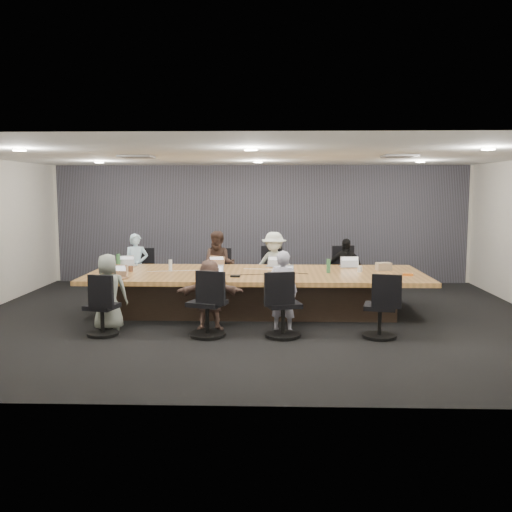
{
  "coord_description": "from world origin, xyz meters",
  "views": [
    {
      "loc": [
        0.32,
        -9.67,
        2.24
      ],
      "look_at": [
        0.0,
        0.4,
        1.05
      ],
      "focal_mm": 40.0,
      "sensor_mm": 36.0,
      "label": 1
    }
  ],
  "objects_px": {
    "chair_6": "(283,310)",
    "person_2": "(274,266)",
    "laptop_0": "(129,265)",
    "chair_7": "(380,312)",
    "chair_2": "(274,276)",
    "laptop_3": "(349,266)",
    "person_0": "(136,266)",
    "person_3": "(345,269)",
    "chair_5": "(207,309)",
    "canvas_bag": "(384,266)",
    "chair_0": "(141,277)",
    "chair_1": "(221,277)",
    "person_1": "(219,265)",
    "person_6": "(283,291)",
    "bottle_green_left": "(118,261)",
    "bottle_green_right": "(328,266)",
    "laptop_6": "(282,279)",
    "laptop_4": "(117,278)",
    "laptop_5": "(213,279)",
    "conference_table": "(256,291)",
    "snack_packet": "(408,274)",
    "laptop_2": "(274,266)",
    "chair_3": "(343,275)",
    "stapler": "(281,273)",
    "mug_brown": "(131,269)",
    "person_4": "(108,292)",
    "bottle_clear": "(170,265)",
    "chair_4": "(102,312)"
  },
  "relations": [
    {
      "from": "chair_2",
      "to": "person_1",
      "type": "distance_m",
      "value": 1.21
    },
    {
      "from": "laptop_3",
      "to": "laptop_4",
      "type": "bearing_deg",
      "value": 18.95
    },
    {
      "from": "bottle_clear",
      "to": "snack_packet",
      "type": "height_order",
      "value": "bottle_clear"
    },
    {
      "from": "person_3",
      "to": "laptop_3",
      "type": "xyz_separation_m",
      "value": [
        0.0,
        -0.55,
        0.13
      ]
    },
    {
      "from": "laptop_2",
      "to": "canvas_bag",
      "type": "bearing_deg",
      "value": 179.04
    },
    {
      "from": "chair_7",
      "to": "laptop_3",
      "type": "height_order",
      "value": "chair_7"
    },
    {
      "from": "person_2",
      "to": "person_1",
      "type": "bearing_deg",
      "value": -166.43
    },
    {
      "from": "conference_table",
      "to": "person_1",
      "type": "xyz_separation_m",
      "value": [
        -0.8,
        1.35,
        0.29
      ]
    },
    {
      "from": "bottle_green_left",
      "to": "laptop_3",
      "type": "bearing_deg",
      "value": 3.63
    },
    {
      "from": "bottle_green_left",
      "to": "bottle_green_right",
      "type": "height_order",
      "value": "bottle_green_left"
    },
    {
      "from": "chair_1",
      "to": "person_1",
      "type": "relative_size",
      "value": 0.55
    },
    {
      "from": "chair_6",
      "to": "person_2",
      "type": "distance_m",
      "value": 3.06
    },
    {
      "from": "chair_5",
      "to": "canvas_bag",
      "type": "bearing_deg",
      "value": 53.82
    },
    {
      "from": "chair_7",
      "to": "canvas_bag",
      "type": "bearing_deg",
      "value": 91.32
    },
    {
      "from": "conference_table",
      "to": "person_3",
      "type": "relative_size",
      "value": 4.83
    },
    {
      "from": "laptop_4",
      "to": "bottle_green_left",
      "type": "height_order",
      "value": "bottle_green_left"
    },
    {
      "from": "stapler",
      "to": "snack_packet",
      "type": "bearing_deg",
      "value": -17.08
    },
    {
      "from": "laptop_2",
      "to": "laptop_5",
      "type": "height_order",
      "value": "same"
    },
    {
      "from": "person_0",
      "to": "stapler",
      "type": "bearing_deg",
      "value": -40.37
    },
    {
      "from": "chair_6",
      "to": "person_2",
      "type": "relative_size",
      "value": 0.62
    },
    {
      "from": "snack_packet",
      "to": "person_1",
      "type": "bearing_deg",
      "value": 154.55
    },
    {
      "from": "laptop_4",
      "to": "bottle_green_left",
      "type": "bearing_deg",
      "value": 112.76
    },
    {
      "from": "laptop_3",
      "to": "laptop_6",
      "type": "distance_m",
      "value": 2.07
    },
    {
      "from": "stapler",
      "to": "snack_packet",
      "type": "distance_m",
      "value": 2.21
    },
    {
      "from": "chair_7",
      "to": "bottle_green_right",
      "type": "xyz_separation_m",
      "value": [
        -0.62,
        1.69,
        0.47
      ]
    },
    {
      "from": "chair_7",
      "to": "chair_2",
      "type": "bearing_deg",
      "value": 128.44
    },
    {
      "from": "chair_5",
      "to": "bottle_green_right",
      "type": "distance_m",
      "value": 2.65
    },
    {
      "from": "laptop_2",
      "to": "chair_6",
      "type": "bearing_deg",
      "value": 105.05
    },
    {
      "from": "chair_7",
      "to": "bottle_green_right",
      "type": "relative_size",
      "value": 3.15
    },
    {
      "from": "chair_4",
      "to": "person_3",
      "type": "relative_size",
      "value": 0.6
    },
    {
      "from": "chair_6",
      "to": "laptop_0",
      "type": "distance_m",
      "value": 3.9
    },
    {
      "from": "laptop_6",
      "to": "bottle_clear",
      "type": "xyz_separation_m",
      "value": [
        -2.04,
        0.92,
        0.1
      ]
    },
    {
      "from": "chair_2",
      "to": "person_4",
      "type": "bearing_deg",
      "value": 61.55
    },
    {
      "from": "chair_5",
      "to": "person_1",
      "type": "bearing_deg",
      "value": 112.11
    },
    {
      "from": "laptop_3",
      "to": "canvas_bag",
      "type": "distance_m",
      "value": 0.75
    },
    {
      "from": "chair_1",
      "to": "chair_3",
      "type": "relative_size",
      "value": 0.87
    },
    {
      "from": "person_3",
      "to": "laptop_5",
      "type": "height_order",
      "value": "person_3"
    },
    {
      "from": "laptop_5",
      "to": "laptop_6",
      "type": "relative_size",
      "value": 0.81
    },
    {
      "from": "person_0",
      "to": "person_3",
      "type": "relative_size",
      "value": 1.07
    },
    {
      "from": "person_6",
      "to": "bottle_green_left",
      "type": "distance_m",
      "value": 3.64
    },
    {
      "from": "chair_3",
      "to": "person_0",
      "type": "bearing_deg",
      "value": -1.93
    },
    {
      "from": "laptop_4",
      "to": "stapler",
      "type": "height_order",
      "value": "stapler"
    },
    {
      "from": "chair_1",
      "to": "person_3",
      "type": "distance_m",
      "value": 2.61
    },
    {
      "from": "conference_table",
      "to": "snack_packet",
      "type": "distance_m",
      "value": 2.69
    },
    {
      "from": "chair_6",
      "to": "mug_brown",
      "type": "height_order",
      "value": "same"
    },
    {
      "from": "chair_5",
      "to": "person_3",
      "type": "xyz_separation_m",
      "value": [
        2.46,
        3.05,
        0.19
      ]
    },
    {
      "from": "chair_6",
      "to": "laptop_3",
      "type": "relative_size",
      "value": 2.48
    },
    {
      "from": "person_0",
      "to": "person_1",
      "type": "relative_size",
      "value": 0.96
    },
    {
      "from": "chair_0",
      "to": "chair_7",
      "type": "bearing_deg",
      "value": 130.05
    },
    {
      "from": "person_0",
      "to": "snack_packet",
      "type": "bearing_deg",
      "value": -28.79
    }
  ]
}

